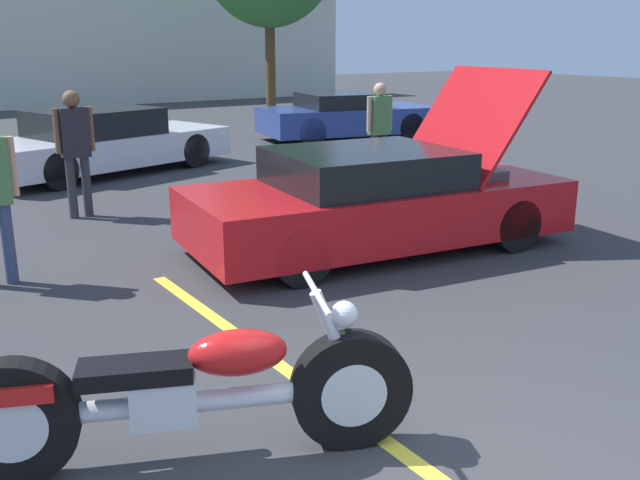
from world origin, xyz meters
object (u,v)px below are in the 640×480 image
(show_car_hood_open, at_px, (378,200))
(spectator_near_motorcycle, at_px, (379,124))
(parked_car_right_row, at_px, (346,116))
(spectator_far_lot, at_px, (75,143))
(motorcycle, at_px, (188,395))
(parked_car_mid_row, at_px, (103,143))

(show_car_hood_open, height_order, spectator_near_motorcycle, show_car_hood_open)
(parked_car_right_row, xyz_separation_m, spectator_far_lot, (-7.63, -4.42, 0.46))
(show_car_hood_open, distance_m, spectator_near_motorcycle, 4.11)
(spectator_far_lot, bearing_deg, motorcycle, -100.33)
(motorcycle, xyz_separation_m, parked_car_right_row, (8.78, 10.71, 0.13))
(parked_car_right_row, distance_m, spectator_far_lot, 8.83)
(motorcycle, relative_size, parked_car_mid_row, 0.51)
(parked_car_right_row, distance_m, spectator_near_motorcycle, 5.36)
(parked_car_right_row, bearing_deg, parked_car_mid_row, -157.63)
(show_car_hood_open, height_order, spectator_far_lot, show_car_hood_open)
(parked_car_mid_row, height_order, spectator_near_motorcycle, spectator_near_motorcycle)
(motorcycle, distance_m, show_car_hood_open, 4.60)
(spectator_near_motorcycle, xyz_separation_m, spectator_far_lot, (-4.98, 0.22, 0.03))
(motorcycle, relative_size, parked_car_right_row, 0.56)
(motorcycle, height_order, parked_car_right_row, parked_car_right_row)
(parked_car_mid_row, xyz_separation_m, spectator_far_lot, (-1.31, -3.17, 0.46))
(motorcycle, height_order, show_car_hood_open, show_car_hood_open)
(spectator_near_motorcycle, bearing_deg, parked_car_mid_row, 137.26)
(parked_car_right_row, bearing_deg, motorcycle, -118.16)
(spectator_near_motorcycle, distance_m, spectator_far_lot, 4.98)
(show_car_hood_open, height_order, parked_car_right_row, show_car_hood_open)
(spectator_near_motorcycle, bearing_deg, show_car_hood_open, -128.24)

